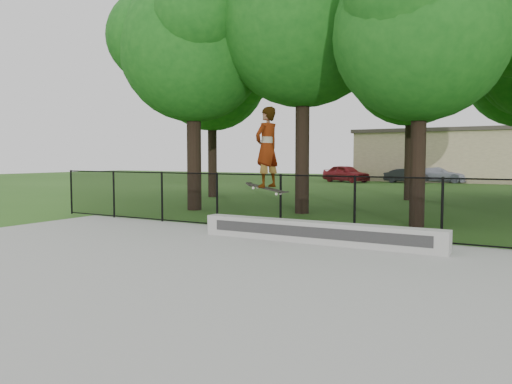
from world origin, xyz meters
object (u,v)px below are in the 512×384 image
Objects in this scene: car_c at (438,174)px; skater_airborne at (267,148)px; grind_ledge at (316,232)px; car_b at (406,176)px; car_a at (346,173)px.

car_c is 2.10× the size of skater_airborne.
car_b reaches higher than grind_ledge.
car_a is at bearing 106.17° from skater_airborne.
grind_ledge is 2.22m from skater_airborne.
car_c is (-2.76, 30.88, 0.36)m from grind_ledge.
car_b is at bearing 99.41° from grind_ledge.
car_b is 29.58m from skater_airborne.
grind_ledge is 1.91× the size of car_b.
car_b is at bearing 97.17° from skater_airborne.
skater_airborne is (1.65, -31.16, 1.53)m from car_c.
skater_airborne is at bearing -166.14° from grind_ledge.
car_b is (4.46, 1.19, -0.15)m from car_a.
car_a is 2.01× the size of skater_airborne.
car_b is at bearing -52.90° from car_a.
skater_airborne reaches higher than car_b.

